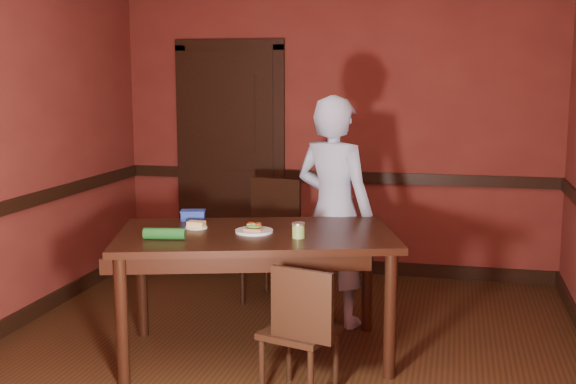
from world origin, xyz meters
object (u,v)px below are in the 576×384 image
at_px(chair_far, 276,242).
at_px(food_tub, 193,215).
at_px(person, 334,211).
at_px(cheese_saucer, 196,225).
at_px(chair_near, 299,329).
at_px(dining_table, 256,294).
at_px(sauce_jar, 298,230).
at_px(sandwich_plate, 254,230).

height_order(chair_far, food_tub, chair_far).
xyz_separation_m(person, cheese_saucer, (-0.80, -0.72, 0.00)).
distance_m(chair_far, food_tub, 1.02).
bearing_deg(chair_far, chair_near, -57.18).
relative_size(chair_far, food_tub, 5.09).
relative_size(dining_table, sauce_jar, 18.17).
height_order(person, sandwich_plate, person).
xyz_separation_m(dining_table, food_tub, (-0.53, 0.28, 0.45)).
bearing_deg(sandwich_plate, cheese_saucer, 174.68).
distance_m(chair_near, food_tub, 1.33).
xyz_separation_m(chair_near, sauce_jar, (-0.10, 0.44, 0.48)).
bearing_deg(cheese_saucer, person, 41.97).
relative_size(person, food_tub, 8.75).
bearing_deg(food_tub, cheese_saucer, -79.90).
relative_size(chair_far, person, 0.58).
relative_size(sandwich_plate, sauce_jar, 2.51).
relative_size(dining_table, person, 1.04).
height_order(dining_table, sauce_jar, sauce_jar).
distance_m(dining_table, cheese_saucer, 0.60).
height_order(chair_near, food_tub, food_tub).
distance_m(sauce_jar, cheese_saucer, 0.73).
bearing_deg(chair_far, food_tub, -98.47).
bearing_deg(chair_far, sandwich_plate, -68.24).
height_order(dining_table, chair_near, dining_table).
xyz_separation_m(cheese_saucer, food_tub, (-0.11, 0.24, 0.02)).
bearing_deg(sandwich_plate, dining_table, 24.94).
bearing_deg(sauce_jar, person, 84.72).
bearing_deg(food_tub, chair_far, 52.35).
distance_m(chair_far, sandwich_plate, 1.22).
bearing_deg(cheese_saucer, sandwich_plate, -5.32).
bearing_deg(chair_near, dining_table, -36.86).
bearing_deg(chair_far, person, -22.32).
distance_m(dining_table, sandwich_plate, 0.43).
height_order(chair_far, sauce_jar, chair_far).
xyz_separation_m(sauce_jar, cheese_saucer, (-0.72, 0.13, -0.03)).
relative_size(person, sandwich_plate, 6.94).
bearing_deg(chair_near, person, -72.43).
bearing_deg(sandwich_plate, food_tub, 151.63).
relative_size(chair_near, sandwich_plate, 3.27).
relative_size(dining_table, chair_far, 1.80).
bearing_deg(chair_far, cheese_saucer, -88.54).
relative_size(chair_far, sandwich_plate, 4.04).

